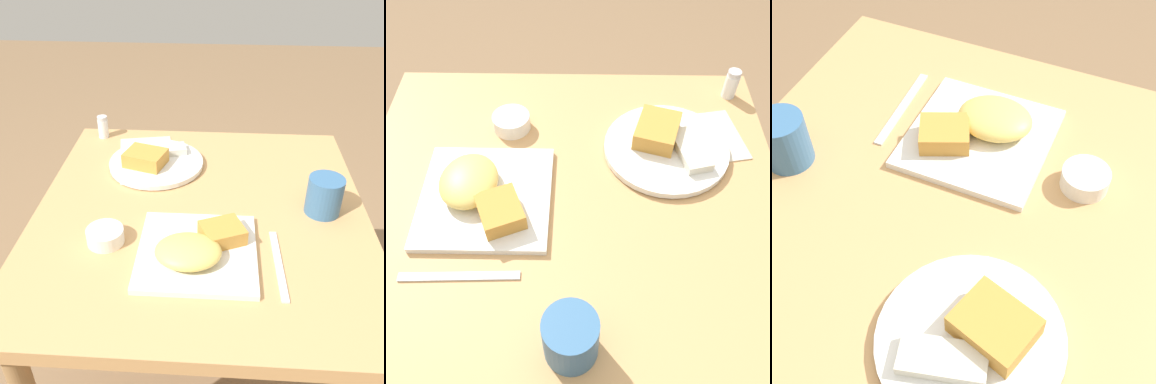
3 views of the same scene
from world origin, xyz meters
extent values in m
plane|color=#846647|center=(0.00, 0.00, 0.00)|extent=(8.00, 8.00, 0.00)
cube|color=tan|center=(0.00, 0.00, 0.69)|extent=(0.82, 0.87, 0.04)
cylinder|color=#9F7649|center=(-0.35, -0.38, 0.33)|extent=(0.05, 0.05, 0.67)
cylinder|color=#9F7649|center=(0.35, -0.38, 0.33)|extent=(0.05, 0.05, 0.67)
cube|color=beige|center=(-0.17, 0.25, 0.71)|extent=(0.21, 0.29, 0.00)
cube|color=white|center=(0.00, -0.16, 0.71)|extent=(0.26, 0.26, 0.01)
ellipsoid|color=#EAC660|center=(-0.02, -0.20, 0.74)|extent=(0.14, 0.12, 0.04)
cube|color=#C68938|center=(0.05, -0.13, 0.74)|extent=(0.11, 0.11, 0.04)
cylinder|color=white|center=(-0.14, 0.21, 0.72)|extent=(0.27, 0.27, 0.01)
cube|color=#C68938|center=(-0.17, 0.19, 0.74)|extent=(0.13, 0.11, 0.04)
cube|color=beige|center=(-0.12, 0.25, 0.73)|extent=(0.13, 0.08, 0.02)
cylinder|color=white|center=(-0.21, -0.14, 0.72)|extent=(0.08, 0.08, 0.04)
cylinder|color=beige|center=(-0.21, -0.14, 0.74)|extent=(0.07, 0.07, 0.00)
cube|color=silver|center=(0.17, -0.19, 0.71)|extent=(0.02, 0.22, 0.00)
cylinder|color=#386693|center=(0.30, 0.01, 0.75)|extent=(0.09, 0.09, 0.10)
camera|label=1|loc=(0.04, -0.90, 1.37)|focal=42.00mm
camera|label=2|loc=(0.55, 0.03, 1.42)|focal=42.00mm
camera|label=3|loc=(-0.25, 0.49, 1.42)|focal=50.00mm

